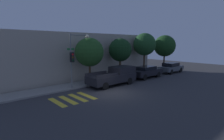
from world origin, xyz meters
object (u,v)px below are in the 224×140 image
pickup_truck (114,76)px  sedan_middle (171,67)px  tree_far_end (145,44)px  tree_behind_truck (165,46)px  tree_near_corner (89,52)px  sedan_near_corner (147,72)px  tree_midblock (120,50)px  traffic_light_pole (75,53)px

pickup_truck → sedan_middle: pickup_truck is taller
tree_far_end → tree_behind_truck: tree_far_end is taller
sedan_middle → tree_near_corner: bearing=171.0°
sedan_near_corner → tree_midblock: bearing=142.2°
traffic_light_pole → tree_behind_truck: size_ratio=0.94×
traffic_light_pole → pickup_truck: bearing=-18.5°
sedan_middle → tree_behind_truck: bearing=55.9°
pickup_truck → sedan_near_corner: 5.52m
tree_behind_truck → tree_far_end: bearing=180.0°
pickup_truck → tree_behind_truck: 13.26m
tree_near_corner → tree_far_end: 9.31m
sedan_middle → tree_near_corner: (-13.03, 2.07, 2.60)m
sedan_middle → tree_midblock: tree_midblock is taller
pickup_truck → tree_near_corner: tree_near_corner is taller
sedan_middle → tree_far_end: 5.45m
traffic_light_pole → sedan_near_corner: traffic_light_pole is taller
sedan_near_corner → tree_behind_truck: bearing=16.0°
tree_near_corner → tree_far_end: bearing=0.0°
traffic_light_pole → sedan_near_corner: bearing=-7.8°
sedan_near_corner → tree_near_corner: 7.92m
sedan_near_corner → tree_behind_truck: (7.24, 2.07, 3.09)m
sedan_near_corner → tree_near_corner: bearing=163.9°
sedan_near_corner → tree_midblock: 4.32m
traffic_light_pole → tree_near_corner: size_ratio=1.06×
tree_near_corner → tree_midblock: bearing=0.0°
tree_midblock → tree_behind_truck: 9.91m
traffic_light_pole → tree_midblock: traffic_light_pole is taller
traffic_light_pole → tree_near_corner: (2.12, 0.80, -0.05)m
traffic_light_pole → pickup_truck: size_ratio=0.97×
tree_far_end → sedan_near_corner: bearing=-135.2°
pickup_truck → tree_near_corner: (-1.67, 2.07, 2.45)m
sedan_near_corner → traffic_light_pole: bearing=172.2°
sedan_near_corner → tree_near_corner: (-7.19, 2.07, 2.59)m
tree_midblock → tree_far_end: bearing=0.0°
sedan_near_corner → tree_far_end: (2.08, 2.07, 3.36)m
traffic_light_pole → tree_near_corner: traffic_light_pole is taller
sedan_middle → tree_behind_truck: size_ratio=0.78×
traffic_light_pole → sedan_near_corner: (9.31, -1.27, -2.64)m
traffic_light_pole → sedan_middle: (15.15, -1.27, -2.64)m
traffic_light_pole → tree_behind_truck: (16.55, 0.80, 0.45)m
traffic_light_pole → pickup_truck: (3.79, -1.27, -2.50)m
traffic_light_pole → sedan_middle: traffic_light_pole is taller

